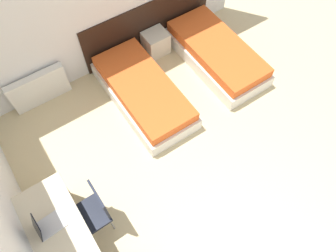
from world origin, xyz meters
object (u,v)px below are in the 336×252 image
(bed_near_door, at_px, (216,54))
(laptop, at_px, (46,226))
(bed_near_window, at_px, (143,92))
(nightstand, at_px, (156,43))
(chair_near_laptop, at_px, (93,211))

(bed_near_door, xyz_separation_m, laptop, (-3.53, -1.34, 0.59))
(bed_near_window, xyz_separation_m, laptop, (-2.04, -1.34, 0.59))
(bed_near_door, relative_size, laptop, 6.00)
(bed_near_window, bearing_deg, nightstand, 46.70)
(bed_near_door, relative_size, nightstand, 4.50)
(bed_near_window, height_order, nightstand, nightstand)
(bed_near_door, bearing_deg, chair_near_laptop, -155.56)
(bed_near_window, height_order, bed_near_door, same)
(bed_near_window, distance_m, nightstand, 1.08)
(laptop, bearing_deg, nightstand, 33.54)
(bed_near_door, height_order, nightstand, nightstand)
(bed_near_window, height_order, chair_near_laptop, chair_near_laptop)
(bed_near_window, xyz_separation_m, nightstand, (0.74, 0.79, 0.01))
(bed_near_door, bearing_deg, laptop, -159.24)
(bed_near_door, distance_m, laptop, 3.82)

